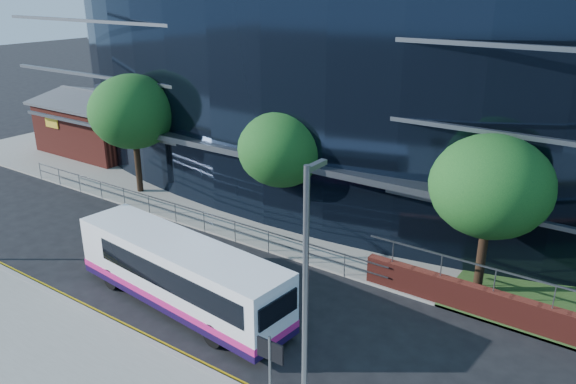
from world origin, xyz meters
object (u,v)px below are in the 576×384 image
Objects in this scene: street_sign at (270,362)px; tree_far_b at (282,149)px; tree_far_c at (491,187)px; city_bus at (182,274)px; tree_far_a at (133,112)px; streetlight_east at (306,317)px; brick_pavilion at (102,125)px.

tree_far_b is (-7.50, 11.09, 2.06)m from street_sign.
city_bus is (-8.95, -7.54, -3.12)m from tree_far_c.
streetlight_east is at bearing -30.46° from tree_far_a.
tree_far_b is at bearing 102.52° from city_bus.
tree_far_b is (10.00, 0.50, -0.65)m from tree_far_a.
tree_far_a is (-17.50, 10.59, 2.71)m from street_sign.
tree_far_a reaches higher than city_bus.
tree_far_a is at bearing 180.00° from tree_far_c.
brick_pavilion is 23.39m from city_bus.
streetlight_east reaches higher than tree_far_b.
city_bus is at bearing 154.67° from street_sign.
street_sign is 0.35× the size of streetlight_east.
street_sign is 20.63m from tree_far_a.
brick_pavilion is 1.23× the size of tree_far_a.
streetlight_east is at bearing -95.11° from tree_far_c.
streetlight_east is 9.25m from city_bus.
street_sign is 2.80m from streetlight_east.
tree_far_c reaches higher than brick_pavilion.
city_bus is (11.05, -7.54, -3.45)m from tree_far_a.
tree_far_b is at bearing 124.08° from street_sign.
city_bus is at bearing 155.40° from streetlight_east.
streetlight_east reaches higher than brick_pavilion.
tree_far_b is 14.74m from streetlight_east.
brick_pavilion is at bearing 153.45° from tree_far_a.
street_sign is (26.50, -15.09, 0.21)m from brick_pavilion.
tree_far_a is at bearing -26.55° from brick_pavilion.
brick_pavilion is 1.08× the size of streetlight_east.
brick_pavilion is 3.07× the size of street_sign.
brick_pavilion is at bearing 168.12° from tree_far_b.
tree_far_a is 10.03m from tree_far_b.
tree_far_a reaches higher than brick_pavilion.
street_sign is at bearing -55.92° from tree_far_b.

